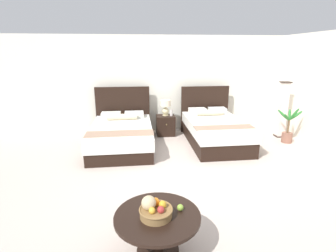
# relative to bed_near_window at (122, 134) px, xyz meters

# --- Properties ---
(ground_plane) EXTENTS (10.28, 9.39, 0.02)m
(ground_plane) POSITION_rel_bed_near_window_xyz_m (1.10, -1.64, -0.30)
(ground_plane) COLOR beige
(wall_back) EXTENTS (10.28, 0.12, 2.55)m
(wall_back) POSITION_rel_bed_near_window_xyz_m (1.10, 1.25, 0.98)
(wall_back) COLOR white
(wall_back) RESTS_ON ground
(bed_near_window) EXTENTS (1.41, 2.22, 1.25)m
(bed_near_window) POSITION_rel_bed_near_window_xyz_m (0.00, 0.00, 0.00)
(bed_near_window) COLOR black
(bed_near_window) RESTS_ON ground
(bed_near_corner) EXTENTS (1.30, 2.16, 1.24)m
(bed_near_corner) POSITION_rel_bed_near_window_xyz_m (2.20, -0.01, 0.03)
(bed_near_corner) COLOR black
(bed_near_corner) RESTS_ON ground
(nightstand) EXTENTS (0.47, 0.43, 0.52)m
(nightstand) POSITION_rel_bed_near_window_xyz_m (1.09, 0.73, -0.03)
(nightstand) COLOR black
(nightstand) RESTS_ON ground
(table_lamp) EXTENTS (0.27, 0.27, 0.41)m
(table_lamp) POSITION_rel_bed_near_window_xyz_m (1.09, 0.75, 0.48)
(table_lamp) COLOR beige
(table_lamp) RESTS_ON nightstand
(vase) EXTENTS (0.07, 0.07, 0.17)m
(vase) POSITION_rel_bed_near_window_xyz_m (1.24, 0.69, 0.31)
(vase) COLOR silver
(vase) RESTS_ON nightstand
(coffee_table) EXTENTS (0.92, 0.92, 0.46)m
(coffee_table) POSITION_rel_bed_near_window_xyz_m (0.58, -3.43, 0.06)
(coffee_table) COLOR black
(coffee_table) RESTS_ON ground
(fruit_bowl) EXTENTS (0.36, 0.36, 0.23)m
(fruit_bowl) POSITION_rel_bed_near_window_xyz_m (0.55, -3.45, 0.25)
(fruit_bowl) COLOR olive
(fruit_bowl) RESTS_ON coffee_table
(loose_apple) EXTENTS (0.07, 0.07, 0.07)m
(loose_apple) POSITION_rel_bed_near_window_xyz_m (0.84, -3.38, 0.20)
(loose_apple) COLOR #85AC38
(loose_apple) RESTS_ON coffee_table
(floor_lamp_corner) EXTENTS (0.23, 0.23, 1.42)m
(floor_lamp_corner) POSITION_rel_bed_near_window_xyz_m (4.03, 0.28, 0.41)
(floor_lamp_corner) COLOR #382C25
(floor_lamp_corner) RESTS_ON ground
(potted_palm) EXTENTS (0.57, 0.44, 0.91)m
(potted_palm) POSITION_rel_bed_near_window_xyz_m (3.96, -0.18, -0.00)
(potted_palm) COLOR brown
(potted_palm) RESTS_ON ground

